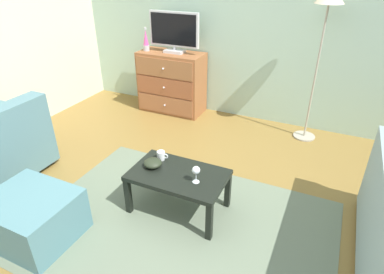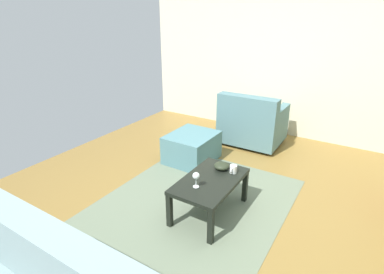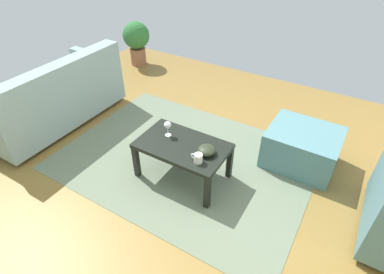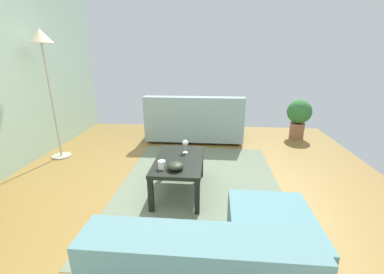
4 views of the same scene
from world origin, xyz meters
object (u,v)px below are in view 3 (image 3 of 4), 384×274
at_px(couch_large, 53,98).
at_px(ottoman, 302,147).
at_px(mug, 198,158).
at_px(wine_glass, 168,125).
at_px(potted_plant, 136,39).
at_px(coffee_table, 183,149).
at_px(bowl_decorative, 207,150).

xyz_separation_m(couch_large, ottoman, (-2.84, -0.77, -0.13)).
distance_m(couch_large, ottoman, 2.94).
distance_m(mug, couch_large, 2.15).
xyz_separation_m(wine_glass, ottoman, (-1.14, -0.76, -0.32)).
relative_size(couch_large, ottoman, 2.44).
height_order(wine_glass, potted_plant, potted_plant).
relative_size(wine_glass, potted_plant, 0.22).
bearing_deg(couch_large, mug, 175.24).
bearing_deg(ottoman, couch_large, 15.19).
relative_size(couch_large, potted_plant, 2.37).
bearing_deg(coffee_table, bowl_decorative, 179.91).
bearing_deg(coffee_table, couch_large, -1.16).
bearing_deg(couch_large, potted_plant, -82.36).
xyz_separation_m(coffee_table, potted_plant, (2.15, -1.96, 0.08)).
bearing_deg(coffee_table, mug, 150.59).
relative_size(wine_glass, couch_large, 0.09).
bearing_deg(mug, bowl_decorative, -94.05).
bearing_deg(ottoman, mug, 53.60).
distance_m(coffee_table, potted_plant, 2.91).
distance_m(bowl_decorative, couch_large, 2.15).
distance_m(coffee_table, mug, 0.30).
distance_m(coffee_table, ottoman, 1.25).
bearing_deg(ottoman, potted_plant, -20.50).
height_order(coffee_table, wine_glass, wine_glass).
distance_m(coffee_table, couch_large, 1.89).
bearing_deg(potted_plant, wine_glass, 135.52).
bearing_deg(wine_glass, coffee_table, 165.92).
xyz_separation_m(wine_glass, mug, (-0.45, 0.19, -0.07)).
height_order(couch_large, potted_plant, couch_large).
xyz_separation_m(ottoman, potted_plant, (3.09, -1.16, 0.23)).
xyz_separation_m(mug, ottoman, (-0.70, -0.95, -0.25)).
bearing_deg(wine_glass, ottoman, -146.46).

